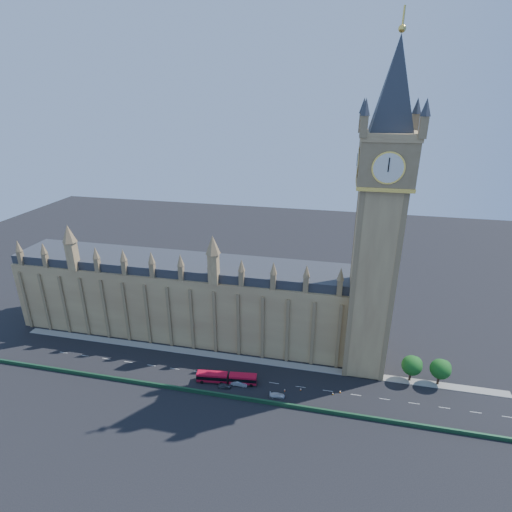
% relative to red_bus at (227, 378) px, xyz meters
% --- Properties ---
extents(ground, '(400.00, 400.00, 0.00)m').
position_rel_red_bus_xyz_m(ground, '(2.01, 2.71, -1.62)').
color(ground, black).
rests_on(ground, ground).
extents(palace_westminster, '(120.00, 20.00, 28.00)m').
position_rel_red_bus_xyz_m(palace_westminster, '(-22.99, 24.71, 12.24)').
color(palace_westminster, '#957148').
rests_on(palace_westminster, ground).
extents(elizabeth_tower, '(20.59, 20.59, 105.00)m').
position_rel_red_bus_xyz_m(elizabeth_tower, '(40.01, 16.70, 52.94)').
color(elizabeth_tower, '#957148').
rests_on(elizabeth_tower, ground).
extents(bridge_parapet, '(160.00, 0.60, 1.20)m').
position_rel_red_bus_xyz_m(bridge_parapet, '(2.01, -6.29, -1.02)').
color(bridge_parapet, '#1E4C2D').
rests_on(bridge_parapet, ground).
extents(kerb_north, '(160.00, 3.00, 0.16)m').
position_rel_red_bus_xyz_m(kerb_north, '(2.01, 12.21, -1.54)').
color(kerb_north, gray).
rests_on(kerb_north, ground).
extents(tree_east_near, '(6.00, 6.00, 8.50)m').
position_rel_red_bus_xyz_m(tree_east_near, '(54.24, 12.79, 4.02)').
color(tree_east_near, '#382619').
rests_on(tree_east_near, ground).
extents(tree_east_far, '(6.00, 6.00, 8.50)m').
position_rel_red_bus_xyz_m(tree_east_far, '(62.24, 12.79, 4.02)').
color(tree_east_far, '#382619').
rests_on(tree_east_far, ground).
extents(red_bus, '(18.28, 4.67, 3.08)m').
position_rel_red_bus_xyz_m(red_bus, '(0.00, 0.00, 0.00)').
color(red_bus, red).
rests_on(red_bus, ground).
extents(car_grey, '(3.99, 2.05, 1.30)m').
position_rel_red_bus_xyz_m(car_grey, '(0.01, -2.37, -0.97)').
color(car_grey, '#474B4F').
rests_on(car_grey, ground).
extents(car_silver, '(4.98, 1.79, 1.63)m').
position_rel_red_bus_xyz_m(car_silver, '(4.01, -0.42, -0.80)').
color(car_silver, '#93979A').
rests_on(car_silver, ground).
extents(car_white, '(4.52, 2.25, 1.26)m').
position_rel_red_bus_xyz_m(car_white, '(15.90, -2.99, -0.99)').
color(car_white, silver).
rests_on(car_white, ground).
extents(cone_a, '(0.56, 0.56, 0.68)m').
position_rel_red_bus_xyz_m(cone_a, '(17.68, -0.10, -1.28)').
color(cone_a, black).
rests_on(cone_a, ground).
extents(cone_b, '(0.47, 0.47, 0.67)m').
position_rel_red_bus_xyz_m(cone_b, '(31.49, 1.46, -1.29)').
color(cone_b, black).
rests_on(cone_b, ground).
extents(cone_c, '(0.66, 0.66, 0.80)m').
position_rel_red_bus_xyz_m(cone_c, '(33.55, 2.68, -1.23)').
color(cone_c, black).
rests_on(cone_c, ground).
extents(cone_d, '(0.52, 0.52, 0.71)m').
position_rel_red_bus_xyz_m(cone_d, '(22.22, 1.22, -1.27)').
color(cone_d, black).
rests_on(cone_d, ground).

